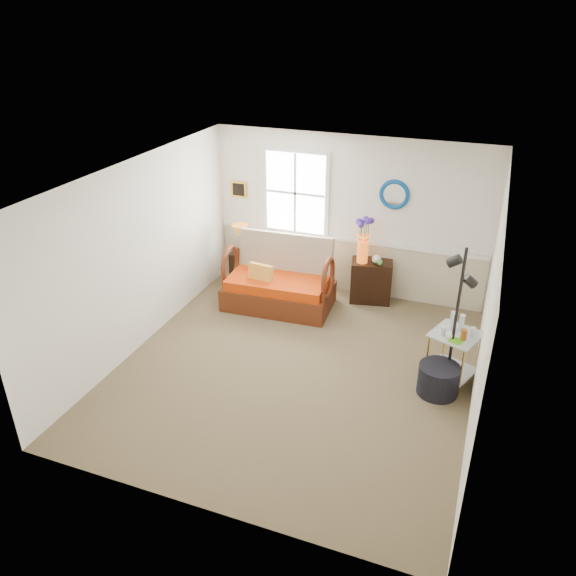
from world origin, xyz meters
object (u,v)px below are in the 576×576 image
(cabinet, at_px, (371,281))
(floor_lamp, at_px, (455,321))
(side_table, at_px, (452,357))
(ottoman, at_px, (438,380))
(loveseat, at_px, (278,275))
(lamp_stand, at_px, (241,267))

(cabinet, height_order, floor_lamp, floor_lamp)
(side_table, bearing_deg, cabinet, 129.22)
(ottoman, bearing_deg, loveseat, 152.20)
(loveseat, height_order, cabinet, loveseat)
(loveseat, relative_size, side_table, 2.40)
(loveseat, xyz_separation_m, ottoman, (2.68, -1.41, -0.35))
(loveseat, bearing_deg, floor_lamp, -26.89)
(lamp_stand, height_order, ottoman, lamp_stand)
(cabinet, distance_m, ottoman, 2.52)
(lamp_stand, distance_m, ottoman, 4.09)
(side_table, bearing_deg, lamp_stand, 156.05)
(cabinet, bearing_deg, lamp_stand, 172.03)
(ottoman, bearing_deg, lamp_stand, 151.26)
(cabinet, bearing_deg, floor_lamp, -65.20)
(lamp_stand, height_order, cabinet, cabinet)
(lamp_stand, bearing_deg, floor_lamp, -25.74)
(lamp_stand, bearing_deg, loveseat, -31.43)
(loveseat, height_order, lamp_stand, loveseat)
(loveseat, bearing_deg, side_table, -24.46)
(loveseat, height_order, side_table, loveseat)
(side_table, relative_size, ottoman, 1.38)
(floor_lamp, bearing_deg, cabinet, 132.36)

